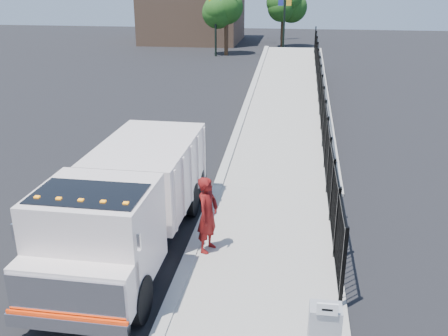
# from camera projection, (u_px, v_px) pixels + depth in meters

# --- Properties ---
(ground) EXTENTS (120.00, 120.00, 0.00)m
(ground) POSITION_uv_depth(u_px,v_px,m) (194.00, 250.00, 12.87)
(ground) COLOR black
(ground) RESTS_ON ground
(sidewalk) EXTENTS (3.55, 12.00, 0.12)m
(sidewalk) POSITION_uv_depth(u_px,v_px,m) (263.00, 301.00, 10.74)
(sidewalk) COLOR #9E998E
(sidewalk) RESTS_ON ground
(curb) EXTENTS (0.30, 12.00, 0.16)m
(curb) POSITION_uv_depth(u_px,v_px,m) (175.00, 292.00, 11.00)
(curb) COLOR #ADAAA3
(curb) RESTS_ON ground
(ramp) EXTENTS (3.95, 24.06, 3.19)m
(ramp) POSITION_uv_depth(u_px,v_px,m) (290.00, 105.00, 27.37)
(ramp) COLOR #9E998E
(ramp) RESTS_ON ground
(iron_fence) EXTENTS (0.10, 28.00, 1.80)m
(iron_fence) POSITION_uv_depth(u_px,v_px,m) (320.00, 108.00, 23.16)
(iron_fence) COLOR black
(iron_fence) RESTS_ON ground
(truck) EXTENTS (2.56, 7.63, 2.60)m
(truck) POSITION_uv_depth(u_px,v_px,m) (128.00, 199.00, 12.29)
(truck) COLOR black
(truck) RESTS_ON ground
(worker) EXTENTS (0.67, 0.83, 1.97)m
(worker) POSITION_uv_depth(u_px,v_px,m) (208.00, 215.00, 12.31)
(worker) COLOR maroon
(worker) RESTS_ON sidewalk
(arrow_sign) EXTENTS (0.35, 0.04, 0.22)m
(arrow_sign) POSITION_uv_depth(u_px,v_px,m) (327.00, 309.00, 8.19)
(arrow_sign) COLOR white
(arrow_sign) RESTS_ON utility_cabinet
(light_pole_0) EXTENTS (3.77, 0.22, 8.00)m
(light_pole_0) POSITION_uv_depth(u_px,v_px,m) (219.00, 5.00, 42.81)
(light_pole_0) COLOR black
(light_pole_0) RESTS_ON ground
(light_pole_1) EXTENTS (3.78, 0.22, 8.00)m
(light_pole_1) POSITION_uv_depth(u_px,v_px,m) (281.00, 4.00, 43.74)
(light_pole_1) COLOR black
(light_pole_1) RESTS_ON ground
(light_pole_2) EXTENTS (3.77, 0.22, 8.00)m
(light_pole_2) POSITION_uv_depth(u_px,v_px,m) (234.00, 0.00, 51.07)
(light_pole_2) COLOR black
(light_pole_2) RESTS_ON ground
(tree_0) EXTENTS (3.11, 3.11, 5.55)m
(tree_0) POSITION_uv_depth(u_px,v_px,m) (226.00, 9.00, 43.61)
(tree_0) COLOR #382314
(tree_0) RESTS_ON ground
(tree_1) EXTENTS (2.78, 2.78, 5.39)m
(tree_1) POSITION_uv_depth(u_px,v_px,m) (284.00, 6.00, 48.90)
(tree_1) COLOR #382314
(tree_1) RESTS_ON ground
(tree_2) EXTENTS (2.53, 2.53, 5.26)m
(tree_2) POSITION_uv_depth(u_px,v_px,m) (231.00, 2.00, 56.27)
(tree_2) COLOR #382314
(tree_2) RESTS_ON ground
(building) EXTENTS (10.00, 10.00, 8.00)m
(building) POSITION_uv_depth(u_px,v_px,m) (193.00, 3.00, 53.32)
(building) COLOR #8C664C
(building) RESTS_ON ground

